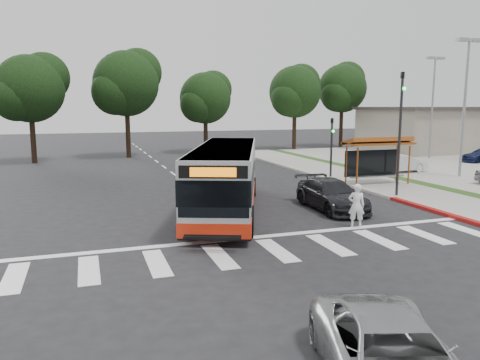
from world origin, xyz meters
name	(u,v)px	position (x,y,z in m)	size (l,w,h in m)	color
ground	(232,217)	(0.00, 0.00, 0.00)	(140.00, 140.00, 0.00)	black
sidewalk_east	(353,177)	(11.00, 8.00, 0.06)	(4.00, 40.00, 0.12)	gray
curb_east	(326,179)	(9.00, 8.00, 0.07)	(0.30, 40.00, 0.15)	#9E9991
curb_east_red	(434,211)	(9.00, -2.00, 0.08)	(0.32, 6.00, 0.15)	maroon
parking_lot	(472,167)	(23.00, 10.00, 0.05)	(18.00, 36.00, 0.10)	gray
commercial_building	(437,130)	(30.00, 22.00, 2.20)	(14.00, 10.00, 4.40)	gray
building_roof_cap	(439,108)	(30.00, 22.00, 4.55)	(14.60, 10.60, 0.30)	#383330
crosswalk_ladder	(277,250)	(0.00, -5.00, 0.01)	(18.00, 2.60, 0.01)	silver
bus_shelter	(377,147)	(10.80, 5.10, 2.35)	(4.20, 1.60, 2.86)	#8F4617
traffic_signal_ne_tall	(400,124)	(9.60, 1.49, 3.88)	(0.18, 0.37, 6.50)	black
traffic_signal_ne_short	(332,141)	(9.60, 8.49, 2.48)	(0.18, 0.37, 4.00)	black
lot_light_front	(466,89)	(18.00, 6.00, 5.91)	(1.90, 0.35, 9.01)	gray
lot_light_mid	(433,93)	(24.00, 16.00, 5.91)	(1.90, 0.35, 9.01)	gray
tree_ne_a	(295,91)	(16.08, 28.06, 6.39)	(6.16, 5.74, 9.30)	black
tree_ne_b	(343,88)	(23.08, 30.06, 6.92)	(6.16, 5.74, 10.02)	black
tree_north_a	(127,83)	(-1.92, 26.07, 6.92)	(6.60, 6.15, 10.17)	black
tree_north_b	(206,97)	(6.07, 28.06, 5.66)	(5.72, 5.33, 8.43)	black
tree_north_c	(31,88)	(-9.92, 24.06, 6.29)	(6.16, 5.74, 9.30)	black
transit_bus	(226,179)	(0.12, 1.27, 1.49)	(2.50, 11.55, 2.98)	#B6B9BB
pedestrian	(356,206)	(4.18, -3.18, 0.88)	(0.64, 0.42, 1.76)	white
dark_sedan	(331,195)	(4.85, 0.02, 0.70)	(1.96, 4.82, 1.40)	black
silver_suv_south	(393,360)	(-1.30, -12.95, 0.64)	(2.13, 4.62, 1.28)	#96989A
parked_car_1	(401,163)	(15.50, 8.91, 0.75)	(1.37, 3.92, 1.29)	silver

